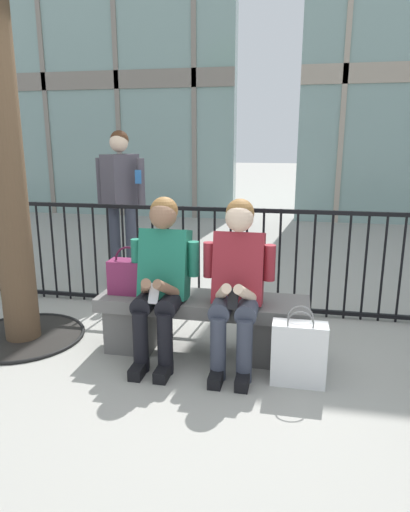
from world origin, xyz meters
TOP-DOWN VIEW (x-y plane):
  - ground_plane at (0.00, 0.00)m, footprint 60.00×60.00m
  - stone_bench at (0.00, 0.00)m, footprint 1.60×0.44m
  - seated_person_with_phone at (-0.28, -0.13)m, footprint 0.52×0.66m
  - seated_person_companion at (0.28, -0.13)m, footprint 0.52×0.66m
  - handbag_on_bench at (-0.58, -0.01)m, footprint 0.30×0.16m
  - shopping_bag at (0.73, -0.34)m, footprint 0.36×0.15m
  - bystander_at_railing at (-1.23, 1.54)m, footprint 0.55×0.44m
  - plaza_railing at (0.00, 0.94)m, footprint 9.94×0.04m

SIDE VIEW (x-z plane):
  - ground_plane at x=0.00m, z-range 0.00..0.00m
  - shopping_bag at x=0.73m, z-range -0.05..0.50m
  - stone_bench at x=0.00m, z-range 0.05..0.50m
  - plaza_railing at x=0.00m, z-range 0.01..1.01m
  - handbag_on_bench at x=-0.58m, z-range 0.40..0.78m
  - seated_person_with_phone at x=-0.28m, z-range 0.04..1.26m
  - seated_person_companion at x=0.28m, z-range 0.04..1.26m
  - bystander_at_railing at x=-1.23m, z-range 0.15..1.86m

